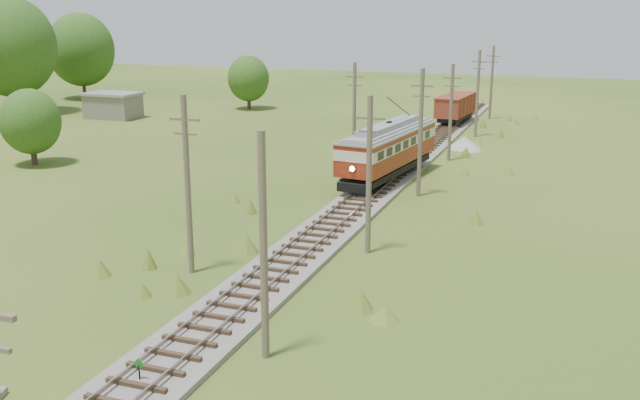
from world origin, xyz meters
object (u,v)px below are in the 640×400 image
at_px(gondola, 456,106).
at_px(gravel_pile, 465,143).
at_px(streetcar, 389,146).
at_px(switch_marker, 139,369).

distance_m(gondola, gravel_pile, 14.98).
bearing_deg(streetcar, gravel_pile, 84.37).
bearing_deg(gondola, switch_marker, -85.46).
xyz_separation_m(switch_marker, gondola, (0.20, 62.83, 1.47)).
xyz_separation_m(gondola, gravel_pile, (3.50, -14.48, -1.54)).
distance_m(switch_marker, streetcar, 33.12).
height_order(gondola, gravel_pile, gondola).
bearing_deg(gondola, gravel_pile, -71.67).
xyz_separation_m(streetcar, gravel_pile, (3.50, 15.30, -2.22)).
distance_m(streetcar, gravel_pile, 15.85).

